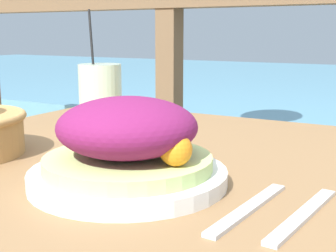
# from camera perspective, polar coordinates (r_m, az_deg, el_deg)

# --- Properties ---
(patio_table) EXTENTS (0.98, 0.97, 0.72)m
(patio_table) POSITION_cam_1_polar(r_m,az_deg,el_deg) (0.69, -1.73, -13.51)
(patio_table) COLOR olive
(patio_table) RESTS_ON ground_plane
(railing_fence) EXTENTS (2.80, 0.08, 1.08)m
(railing_fence) POSITION_cam_1_polar(r_m,az_deg,el_deg) (1.44, 16.25, 5.19)
(railing_fence) COLOR brown
(railing_fence) RESTS_ON ground_plane
(salad_plate) EXTENTS (0.26, 0.26, 0.11)m
(salad_plate) POSITION_cam_1_polar(r_m,az_deg,el_deg) (0.60, -4.93, -2.63)
(salad_plate) COLOR silver
(salad_plate) RESTS_ON patio_table
(drink_glass) EXTENTS (0.09, 0.09, 0.24)m
(drink_glass) POSITION_cam_1_polar(r_m,az_deg,el_deg) (0.99, -8.25, 3.76)
(drink_glass) COLOR beige
(drink_glass) RESTS_ON patio_table
(fork) EXTENTS (0.03, 0.18, 0.00)m
(fork) POSITION_cam_1_polar(r_m,az_deg,el_deg) (0.54, 9.80, -9.85)
(fork) COLOR silver
(fork) RESTS_ON patio_table
(knife) EXTENTS (0.04, 0.18, 0.00)m
(knife) POSITION_cam_1_polar(r_m,az_deg,el_deg) (0.53, 16.16, -10.37)
(knife) COLOR silver
(knife) RESTS_ON patio_table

